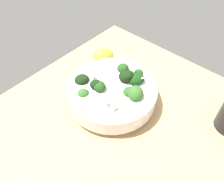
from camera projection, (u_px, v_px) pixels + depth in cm
name	position (u px, v px, depth cm)	size (l,w,h in cm)	color
ground_plane	(125.00, 120.00, 58.14)	(58.14, 58.14, 4.32)	tan
bowl_of_broccoli	(113.00, 92.00, 56.94)	(22.04, 22.04, 9.10)	white
lemon_wedge	(103.00, 56.00, 68.31)	(6.36, 4.62, 4.82)	yellow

